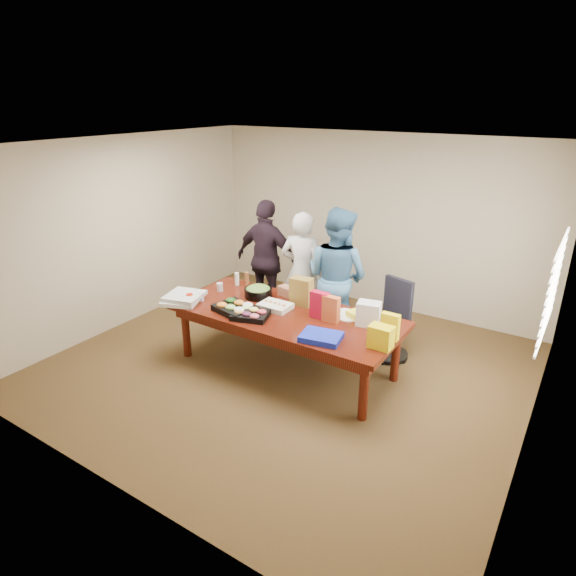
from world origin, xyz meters
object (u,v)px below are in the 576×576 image
Objects in this scene: office_chair at (391,323)px; salad_bowl at (258,293)px; person_center at (302,272)px; conference_table at (286,341)px; person_right at (337,277)px; sheet_cake at (275,306)px.

salad_bowl is at bearing -139.45° from office_chair.
salad_bowl is at bearing 68.55° from person_center.
conference_table is 1.62× the size of person_center.
person_right is at bearing 44.78° from salad_bowl.
sheet_cake is 1.04× the size of salad_bowl.
office_chair is at bearing 24.82° from salad_bowl.
person_right is at bearing 79.94° from conference_table.
salad_bowl is (-0.15, -0.85, -0.06)m from person_center.
salad_bowl reaches higher than sheet_cake.
person_center is 1.08m from sheet_cake.
sheet_cake is (0.25, -1.04, -0.08)m from person_center.
sheet_cake reaches higher than conference_table.
person_center is 4.57× the size of sheet_cake.
sheet_cake is at bearing 169.70° from conference_table.
person_right is 1.06m from salad_bowl.
person_center is 0.61m from person_right.
conference_table is 1.14m from person_right.
sheet_cake is at bearing 91.99° from person_center.
conference_table is 0.76m from salad_bowl.
person_right is 5.18× the size of salad_bowl.
person_center is 4.77× the size of salad_bowl.
conference_table is 0.45m from sheet_cake.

